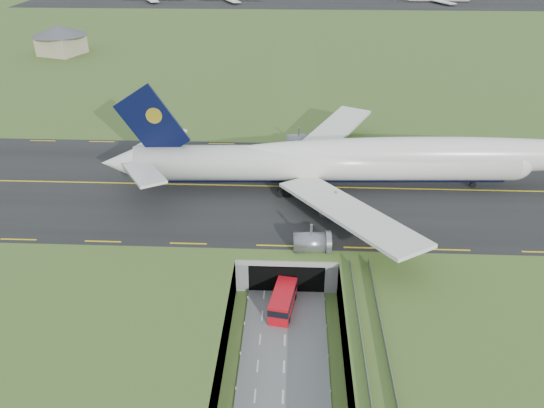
{
  "coord_description": "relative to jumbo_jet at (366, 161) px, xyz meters",
  "views": [
    {
      "loc": [
        0.65,
        -59.05,
        53.24
      ],
      "look_at": [
        -2.81,
        20.0,
        9.38
      ],
      "focal_mm": 35.0,
      "sensor_mm": 36.0,
      "label": 1
    }
  ],
  "objects": [
    {
      "name": "ground",
      "position": [
        -14.36,
        -33.22,
        -11.78
      ],
      "size": [
        900.0,
        900.0,
        0.0
      ],
      "primitive_type": "plane",
      "color": "#445F26",
      "rests_on": "ground"
    },
    {
      "name": "taxiway",
      "position": [
        -14.36,
        -0.22,
        -5.69
      ],
      "size": [
        800.0,
        44.0,
        0.18
      ],
      "primitive_type": "cube",
      "color": "black",
      "rests_on": "airfield_deck"
    },
    {
      "name": "trench_road",
      "position": [
        -14.36,
        -40.72,
        -11.68
      ],
      "size": [
        12.0,
        75.0,
        0.2
      ],
      "primitive_type": "cube",
      "color": "slate",
      "rests_on": "ground"
    },
    {
      "name": "tunnel_portal",
      "position": [
        -14.36,
        -16.51,
        -8.44
      ],
      "size": [
        17.0,
        22.3,
        6.0
      ],
      "color": "gray",
      "rests_on": "ground"
    },
    {
      "name": "jumbo_jet",
      "position": [
        0.0,
        0.0,
        0.0
      ],
      "size": [
        103.04,
        64.68,
        21.41
      ],
      "rotation": [
        0.0,
        0.0,
        0.05
      ],
      "color": "silver",
      "rests_on": "ground"
    },
    {
      "name": "airfield_deck",
      "position": [
        -14.36,
        -33.22,
        -8.78
      ],
      "size": [
        800.0,
        800.0,
        6.0
      ],
      "primitive_type": "cube",
      "color": "gray",
      "rests_on": "ground"
    },
    {
      "name": "shuttle_tram",
      "position": [
        -14.81,
        -29.58,
        -9.97
      ],
      "size": [
        4.37,
        8.53,
        3.3
      ],
      "rotation": [
        0.0,
        0.0,
        -0.17
      ],
      "color": "red",
      "rests_on": "ground"
    },
    {
      "name": "service_building",
      "position": [
        -100.93,
        105.37,
        0.52
      ],
      "size": [
        24.77,
        24.77,
        10.64
      ],
      "rotation": [
        0.0,
        0.0,
        -0.33
      ],
      "color": "tan",
      "rests_on": "ground"
    }
  ]
}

